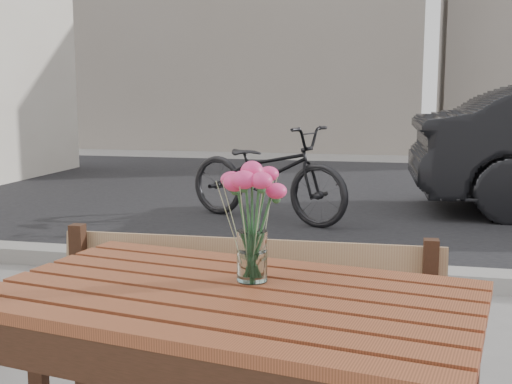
% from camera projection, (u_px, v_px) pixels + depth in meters
% --- Properties ---
extents(street, '(30.00, 8.12, 0.12)m').
position_uv_depth(street, '(339.00, 220.00, 6.58)').
color(street, black).
rests_on(street, ground).
extents(main_table, '(1.40, 0.96, 0.79)m').
position_uv_depth(main_table, '(231.00, 338.00, 1.73)').
color(main_table, brown).
rests_on(main_table, ground).
extents(main_bench, '(1.39, 0.45, 0.86)m').
position_uv_depth(main_bench, '(241.00, 326.00, 2.21)').
color(main_bench, '#9D7551').
rests_on(main_bench, ground).
extents(main_vase, '(0.18, 0.18, 0.34)m').
position_uv_depth(main_vase, '(252.00, 207.00, 1.77)').
color(main_vase, white).
rests_on(main_vase, main_table).
extents(bicycle, '(2.00, 1.32, 0.99)m').
position_uv_depth(bicycle, '(266.00, 173.00, 6.61)').
color(bicycle, black).
rests_on(bicycle, ground).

